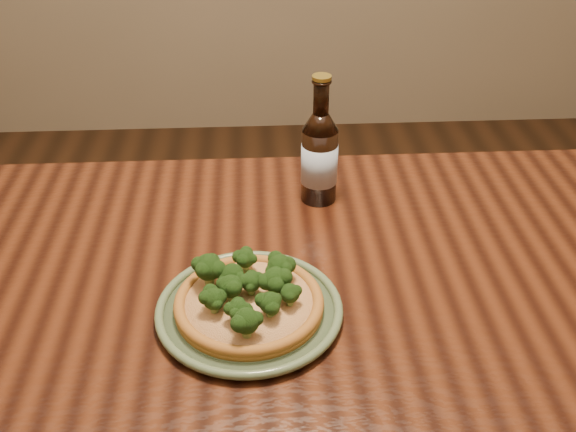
{
  "coord_description": "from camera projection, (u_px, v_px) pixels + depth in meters",
  "views": [
    {
      "loc": [
        0.01,
        -0.72,
        1.44
      ],
      "look_at": [
        0.07,
        0.22,
        0.82
      ],
      "focal_mm": 42.0,
      "sensor_mm": 36.0,
      "label": 1
    }
  ],
  "objects": [
    {
      "name": "pizza",
      "position": [
        248.0,
        299.0,
        1.01
      ],
      "size": [
        0.23,
        0.23,
        0.07
      ],
      "rotation": [
        0.0,
        0.0,
        0.34
      ],
      "color": "#AA6926",
      "rests_on": "plate"
    },
    {
      "name": "table",
      "position": [
        253.0,
        337.0,
        1.12
      ],
      "size": [
        1.6,
        0.9,
        0.75
      ],
      "color": "#421D0E",
      "rests_on": "ground"
    },
    {
      "name": "beer_bottle",
      "position": [
        319.0,
        156.0,
        1.25
      ],
      "size": [
        0.07,
        0.07,
        0.25
      ],
      "rotation": [
        0.0,
        0.0,
        0.09
      ],
      "color": "black",
      "rests_on": "table"
    },
    {
      "name": "plate",
      "position": [
        249.0,
        310.0,
        1.02
      ],
      "size": [
        0.28,
        0.28,
        0.02
      ],
      "rotation": [
        0.0,
        0.0,
        -0.03
      ],
      "color": "#596D4B",
      "rests_on": "table"
    }
  ]
}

